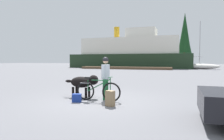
{
  "coord_description": "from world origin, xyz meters",
  "views": [
    {
      "loc": [
        2.99,
        -6.87,
        1.53
      ],
      "look_at": [
        0.07,
        1.54,
        1.09
      ],
      "focal_mm": 32.18,
      "sensor_mm": 36.0,
      "label": 1
    }
  ],
  "objects_px": {
    "bicycle": "(98,91)",
    "backpack": "(110,98)",
    "ferry_boat": "(131,53)",
    "dog": "(83,82)",
    "handbag_pannier": "(77,98)",
    "sailboat_moored": "(199,66)",
    "person_cyclist": "(106,74)"
  },
  "relations": [
    {
      "from": "bicycle",
      "to": "sailboat_moored",
      "type": "xyz_separation_m",
      "value": [
        5.83,
        30.14,
        0.12
      ]
    },
    {
      "from": "backpack",
      "to": "sailboat_moored",
      "type": "xyz_separation_m",
      "value": [
        5.12,
        30.78,
        0.25
      ]
    },
    {
      "from": "dog",
      "to": "handbag_pannier",
      "type": "xyz_separation_m",
      "value": [
        0.23,
        -0.98,
        -0.47
      ]
    },
    {
      "from": "handbag_pannier",
      "to": "ferry_boat",
      "type": "bearing_deg",
      "value": 100.5
    },
    {
      "from": "sailboat_moored",
      "to": "bicycle",
      "type": "bearing_deg",
      "value": -100.95
    },
    {
      "from": "dog",
      "to": "handbag_pannier",
      "type": "bearing_deg",
      "value": -76.72
    },
    {
      "from": "bicycle",
      "to": "ferry_boat",
      "type": "xyz_separation_m",
      "value": [
        -6.77,
        32.62,
        2.48
      ]
    },
    {
      "from": "bicycle",
      "to": "ferry_boat",
      "type": "relative_size",
      "value": 0.07
    },
    {
      "from": "person_cyclist",
      "to": "sailboat_moored",
      "type": "relative_size",
      "value": 0.2
    },
    {
      "from": "person_cyclist",
      "to": "handbag_pannier",
      "type": "height_order",
      "value": "person_cyclist"
    },
    {
      "from": "dog",
      "to": "bicycle",
      "type": "bearing_deg",
      "value": -31.64
    },
    {
      "from": "dog",
      "to": "handbag_pannier",
      "type": "height_order",
      "value": "dog"
    },
    {
      "from": "sailboat_moored",
      "to": "ferry_boat",
      "type": "bearing_deg",
      "value": 168.9
    },
    {
      "from": "bicycle",
      "to": "sailboat_moored",
      "type": "height_order",
      "value": "sailboat_moored"
    },
    {
      "from": "ferry_boat",
      "to": "sailboat_moored",
      "type": "distance_m",
      "value": 13.06
    },
    {
      "from": "backpack",
      "to": "ferry_boat",
      "type": "relative_size",
      "value": 0.02
    },
    {
      "from": "person_cyclist",
      "to": "backpack",
      "type": "xyz_separation_m",
      "value": [
        0.55,
        -1.02,
        -0.73
      ]
    },
    {
      "from": "handbag_pannier",
      "to": "ferry_boat",
      "type": "height_order",
      "value": "ferry_boat"
    },
    {
      "from": "handbag_pannier",
      "to": "sailboat_moored",
      "type": "distance_m",
      "value": 31.26
    },
    {
      "from": "dog",
      "to": "ferry_boat",
      "type": "distance_m",
      "value": 32.69
    },
    {
      "from": "handbag_pannier",
      "to": "backpack",
      "type": "bearing_deg",
      "value": -8.39
    },
    {
      "from": "bicycle",
      "to": "sailboat_moored",
      "type": "bearing_deg",
      "value": 79.05
    },
    {
      "from": "ferry_boat",
      "to": "sailboat_moored",
      "type": "relative_size",
      "value": 2.91
    },
    {
      "from": "person_cyclist",
      "to": "ferry_boat",
      "type": "distance_m",
      "value": 33.02
    },
    {
      "from": "bicycle",
      "to": "backpack",
      "type": "relative_size",
      "value": 3.41
    },
    {
      "from": "bicycle",
      "to": "ferry_boat",
      "type": "bearing_deg",
      "value": 101.73
    },
    {
      "from": "backpack",
      "to": "sailboat_moored",
      "type": "height_order",
      "value": "sailboat_moored"
    },
    {
      "from": "dog",
      "to": "sailboat_moored",
      "type": "height_order",
      "value": "sailboat_moored"
    },
    {
      "from": "bicycle",
      "to": "handbag_pannier",
      "type": "height_order",
      "value": "bicycle"
    },
    {
      "from": "bicycle",
      "to": "backpack",
      "type": "distance_m",
      "value": 0.97
    },
    {
      "from": "handbag_pannier",
      "to": "sailboat_moored",
      "type": "xyz_separation_m",
      "value": [
        6.48,
        30.58,
        0.36
      ]
    },
    {
      "from": "backpack",
      "to": "ferry_boat",
      "type": "bearing_deg",
      "value": 102.69
    }
  ]
}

